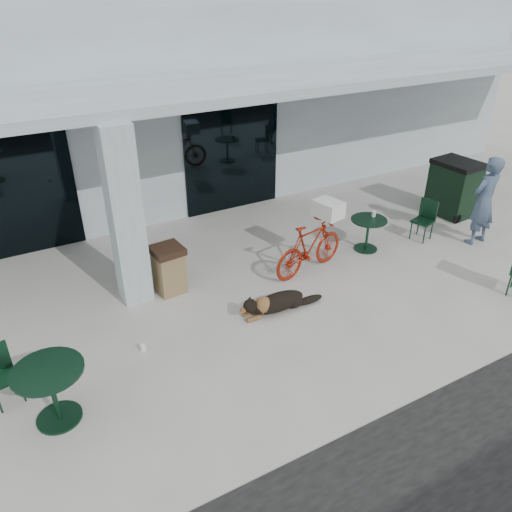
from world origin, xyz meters
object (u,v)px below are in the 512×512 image
trash_receptacle (169,269)px  cafe_chair_near (3,377)px  dog (278,301)px  cafe_table_far (367,234)px  wheeled_bin (454,188)px  bicycle (310,248)px  cafe_chair_far_b (423,221)px  person (484,201)px  cafe_table_near (54,395)px

trash_receptacle → cafe_chair_near: bearing=-152.5°
dog → cafe_chair_near: 4.26m
cafe_table_far → wheeled_bin: wheeled_bin is taller
bicycle → cafe_table_far: size_ratio=2.31×
trash_receptacle → cafe_chair_far_b: bearing=-7.4°
cafe_table_far → cafe_chair_far_b: size_ratio=0.85×
person → wheeled_bin: person is taller
cafe_table_near → dog: bearing=10.2°
bicycle → person: bearing=-112.4°
dog → cafe_table_near: bearing=-168.0°
bicycle → wheeled_bin: 4.54m
bicycle → cafe_table_near: bicycle is taller
cafe_table_far → wheeled_bin: bearing=8.6°
cafe_chair_near → trash_receptacle: 3.24m
trash_receptacle → wheeled_bin: bearing=-0.5°
cafe_table_far → cafe_chair_far_b: 1.36m
dog → cafe_chair_near: bearing=-177.9°
cafe_table_near → cafe_table_far: cafe_table_near is taller
cafe_chair_near → cafe_chair_far_b: bearing=-8.1°
dog → person: (5.02, 0.09, 0.76)m
bicycle → dog: size_ratio=1.50×
cafe_table_far → trash_receptacle: size_ratio=0.82×
cafe_chair_near → cafe_table_far: bearing=-5.4°
cafe_chair_near → wheeled_bin: (9.96, 1.44, 0.24)m
dog → cafe_table_far: 2.93m
cafe_chair_near → cafe_chair_far_b: (8.35, 0.79, 0.02)m
cafe_table_near → trash_receptacle: trash_receptacle is taller
cafe_table_far → trash_receptacle: trash_receptacle is taller
cafe_table_far → cafe_chair_far_b: bearing=-8.8°
dog → cafe_table_near: size_ratio=1.28×
cafe_table_far → cafe_table_near: bearing=-165.7°
cafe_chair_near → cafe_chair_far_b: 8.39m
bicycle → trash_receptacle: bicycle is taller
trash_receptacle → cafe_table_far: bearing=-6.9°
cafe_chair_far_b → wheeled_bin: (1.60, 0.65, 0.22)m
person → dog: bearing=-2.5°
person → cafe_table_near: bearing=1.4°
cafe_chair_near → cafe_table_far: (7.01, 0.99, -0.07)m
bicycle → cafe_chair_near: size_ratio=2.05×
cafe_table_far → dog: bearing=-160.5°
bicycle → wheeled_bin: (4.50, 0.58, 0.14)m
cafe_chair_far_b → person: bearing=37.7°
person → trash_receptacle: (-6.41, 1.38, -0.50)m
cafe_table_near → person: bearing=5.0°
bicycle → trash_receptacle: 2.67m
cafe_table_far → wheeled_bin: size_ratio=0.57×
cafe_chair_far_b → wheeled_bin: size_ratio=0.67×
cafe_chair_near → wheeled_bin: size_ratio=0.64×
wheeled_bin → cafe_table_near: bearing=-171.9°
cafe_chair_far_b → bicycle: bearing=-107.5°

